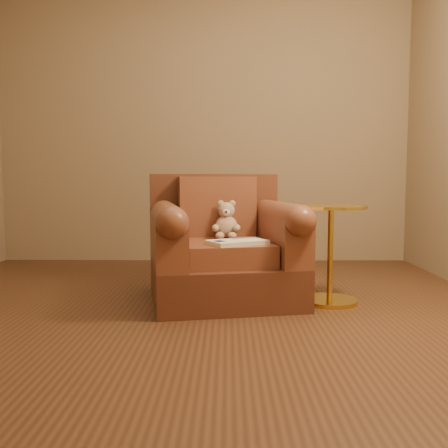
{
  "coord_description": "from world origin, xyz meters",
  "views": [
    {
      "loc": [
        0.24,
        -2.95,
        0.8
      ],
      "look_at": [
        0.21,
        0.28,
        0.52
      ],
      "focal_mm": 40.0,
      "sensor_mm": 36.0,
      "label": 1
    }
  ],
  "objects": [
    {
      "name": "guidebook",
      "position": [
        0.3,
        0.12,
        0.42
      ],
      "size": [
        0.41,
        0.36,
        0.03
      ],
      "rotation": [
        0.0,
        0.0,
        0.52
      ],
      "color": "beige",
      "rests_on": "armchair"
    },
    {
      "name": "floor",
      "position": [
        0.0,
        0.0,
        0.0
      ],
      "size": [
        4.0,
        4.0,
        0.0
      ],
      "primitive_type": "plane",
      "color": "#512F1B",
      "rests_on": "ground"
    },
    {
      "name": "side_table",
      "position": [
        0.91,
        0.26,
        0.34
      ],
      "size": [
        0.46,
        0.46,
        0.64
      ],
      "color": "gold",
      "rests_on": "floor"
    },
    {
      "name": "teddy_bear",
      "position": [
        0.23,
        0.45,
        0.5
      ],
      "size": [
        0.19,
        0.22,
        0.27
      ],
      "rotation": [
        0.0,
        0.0,
        -0.02
      ],
      "color": "tan",
      "rests_on": "armchair"
    },
    {
      "name": "room",
      "position": [
        0.0,
        0.0,
        1.71
      ],
      "size": [
        4.02,
        4.02,
        2.71
      ],
      "color": "#897254",
      "rests_on": "ground"
    },
    {
      "name": "armchair",
      "position": [
        0.21,
        0.37,
        0.33
      ],
      "size": [
        1.09,
        1.05,
        0.85
      ],
      "rotation": [
        0.0,
        0.0,
        0.19
      ],
      "color": "#572C1D",
      "rests_on": "floor"
    }
  ]
}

